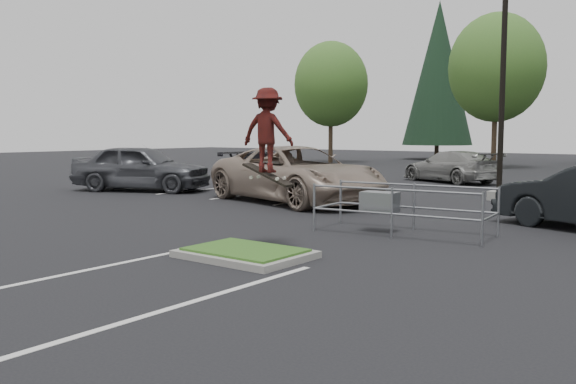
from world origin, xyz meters
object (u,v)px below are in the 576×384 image
Objects in this scene: conif_a at (438,73)px; skateboarder at (267,131)px; car_l_grey at (140,167)px; cart_corral at (385,202)px; car_l_tan at (296,174)px; car_l_black at (275,169)px; car_far_silver at (452,167)px; decid_b at (496,71)px; decid_a at (331,87)px; light_pole at (503,59)px.

conif_a reaches higher than skateboarder.
car_l_grey is at bearing -85.67° from conif_a.
conif_a is 39.43m from cart_corral.
car_l_black is at bearing 60.95° from car_l_tan.
car_far_silver is (0.91, 10.45, -0.19)m from car_l_tan.
car_l_tan is at bearing -73.68° from conif_a.
car_l_tan is 1.30× the size of car_l_black.
skateboarder reaches higher than car_far_silver.
conif_a is 2.02× the size of car_l_tan.
conif_a reaches higher than decid_b.
light_pole is at bearing -44.25° from decid_a.
decid_a is at bearing -69.64° from skateboarder.
skateboarder is (17.70, -29.03, -3.34)m from decid_a.
car_l_tan reaches higher than cart_corral.
decid_b reaches higher than car_far_silver.
car_l_tan is at bearing 139.58° from cart_corral.
car_l_tan is at bearing -109.25° from car_l_grey.
decid_b is 0.74× the size of conif_a.
car_l_tan is at bearing 19.29° from car_far_silver.
decid_b is 23.60m from car_l_tan.
conif_a is 29.72m from car_l_black.
decid_a is 1.80× the size of car_l_black.
decid_a is 1.38× the size of car_l_tan.
cart_corral is at bearing 41.03° from car_far_silver.
conif_a reaches higher than car_l_grey.
skateboarder is 7.90m from car_l_tan.
skateboarder reaches higher than cart_corral.
decid_b is at bearing -36.90° from car_l_grey.
decid_b is 30.32m from skateboarder.
decid_b is (12.00, 0.50, 0.46)m from decid_a.
skateboarder is 13.40m from car_l_black.
decid_b is at bearing 19.41° from car_l_tan.
cart_corral is 0.61× the size of car_l_tan.
decid_a is (-18.51, 18.03, 1.02)m from light_pole.
car_l_black is 5.42m from car_l_grey.
conif_a is at bearing -130.43° from car_far_silver.
decid_b is at bearing 109.35° from light_pole.
car_l_grey is at bearing -157.38° from light_pole.
car_l_tan is (-5.00, -4.45, -3.66)m from light_pole.
conif_a is at bearing 130.17° from decid_b.
skateboarder is at bearing -131.72° from car_l_tan.
light_pole is 8.93m from cart_corral.
decid_a is 4.78× the size of skateboarder.
car_l_black is (-9.13, 7.54, 0.05)m from cart_corral.
light_pole is 0.78× the size of conif_a.
car_l_grey is at bearing -74.22° from decid_a.
conif_a is at bearing 10.69° from car_l_black.
light_pole is 11.27m from skateboarder.
cart_corral is at bearing -67.89° from conif_a.
car_far_silver reaches higher than cart_corral.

